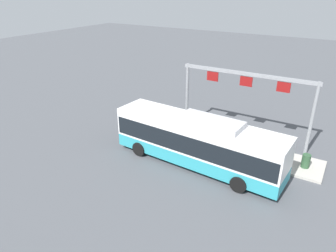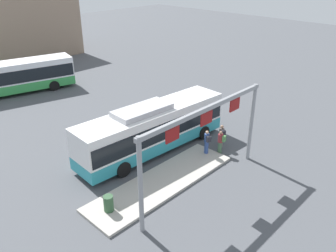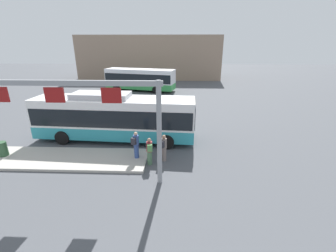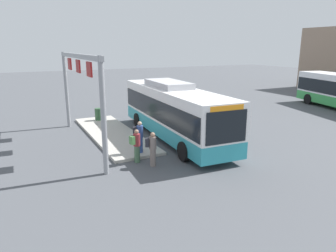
% 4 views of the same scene
% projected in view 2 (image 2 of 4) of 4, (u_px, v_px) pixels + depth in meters
% --- Properties ---
extents(ground_plane, '(120.00, 120.00, 0.00)m').
position_uv_depth(ground_plane, '(153.00, 150.00, 24.27)').
color(ground_plane, '#4C4F54').
extents(platform_curb, '(10.00, 2.80, 0.16)m').
position_uv_depth(platform_curb, '(162.00, 182.00, 20.69)').
color(platform_curb, '#B2ADA3').
rests_on(platform_curb, ground).
extents(bus_main, '(11.44, 3.18, 3.46)m').
position_uv_depth(bus_main, '(153.00, 127.00, 23.48)').
color(bus_main, teal).
rests_on(bus_main, ground).
extents(bus_background_left, '(10.30, 4.79, 3.10)m').
position_uv_depth(bus_background_left, '(20.00, 75.00, 34.01)').
color(bus_background_left, green).
rests_on(bus_background_left, ground).
extents(person_boarding, '(0.50, 0.60, 1.67)m').
position_uv_depth(person_boarding, '(222.00, 135.00, 24.33)').
color(person_boarding, slate).
rests_on(person_boarding, ground).
extents(person_waiting_near, '(0.41, 0.57, 1.67)m').
position_uv_depth(person_waiting_near, '(221.00, 142.00, 23.51)').
color(person_waiting_near, '#476B4C').
rests_on(person_waiting_near, ground).
extents(person_waiting_mid, '(0.49, 0.60, 1.67)m').
position_uv_depth(person_waiting_mid, '(207.00, 141.00, 23.20)').
color(person_waiting_mid, '#334C8C').
rests_on(person_waiting_mid, platform_curb).
extents(platform_sign_gantry, '(9.88, 0.24, 5.20)m').
position_uv_depth(platform_sign_gantry, '(206.00, 130.00, 18.56)').
color(platform_sign_gantry, gray).
rests_on(platform_sign_gantry, ground).
extents(trash_bin, '(0.52, 0.52, 0.90)m').
position_uv_depth(trash_bin, '(109.00, 203.00, 18.04)').
color(trash_bin, '#2D5133').
rests_on(trash_bin, platform_curb).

